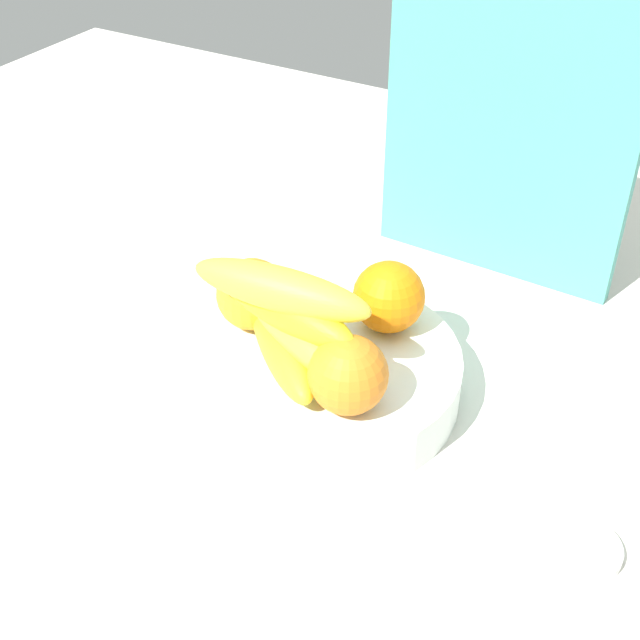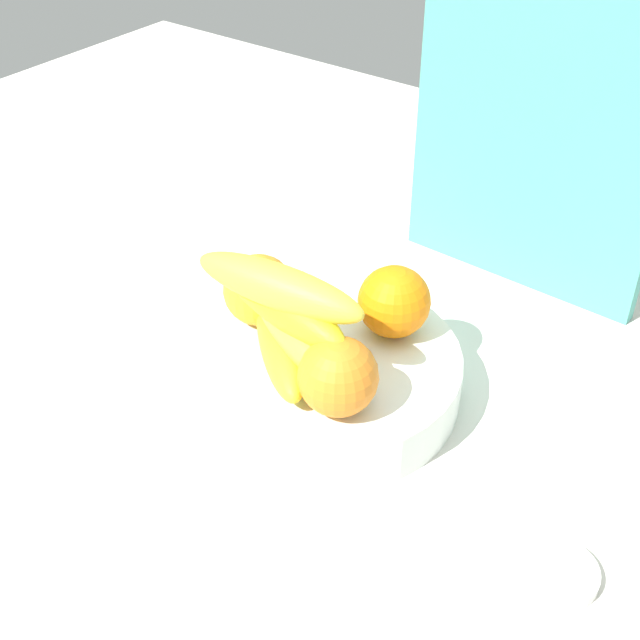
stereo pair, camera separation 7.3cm
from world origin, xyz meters
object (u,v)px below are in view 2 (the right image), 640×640
at_px(orange_front_left, 394,302).
at_px(jar_lid, 556,573).
at_px(fruit_bowl, 320,374).
at_px(banana_bunch, 282,313).
at_px(orange_front_right, 259,290).
at_px(cutting_board, 536,132).
at_px(orange_center, 338,376).

height_order(orange_front_left, jar_lid, orange_front_left).
bearing_deg(jar_lid, fruit_bowl, 166.75).
distance_m(orange_front_left, banana_bunch, 0.11).
xyz_separation_m(banana_bunch, jar_lid, (0.30, -0.04, -0.10)).
distance_m(orange_front_left, orange_front_right, 0.13).
height_order(fruit_bowl, banana_bunch, banana_bunch).
bearing_deg(cutting_board, fruit_bowl, -99.28).
relative_size(fruit_bowl, jar_lid, 4.09).
height_order(orange_front_left, orange_center, same).
xyz_separation_m(fruit_bowl, banana_bunch, (-0.02, -0.03, 0.08)).
bearing_deg(orange_center, banana_bunch, 163.07).
bearing_deg(orange_front_left, orange_center, -80.16).
relative_size(banana_bunch, jar_lid, 2.70).
bearing_deg(fruit_bowl, orange_front_right, 173.30).
xyz_separation_m(orange_front_right, jar_lid, (0.35, -0.07, -0.08)).
xyz_separation_m(fruit_bowl, orange_front_right, (-0.08, 0.01, 0.06)).
distance_m(orange_center, cutting_board, 0.36).
xyz_separation_m(orange_center, cutting_board, (0.00, 0.35, 0.10)).
distance_m(fruit_bowl, cutting_board, 0.34).
height_order(banana_bunch, jar_lid, banana_bunch).
bearing_deg(banana_bunch, orange_front_right, 148.25).
relative_size(orange_front_right, banana_bunch, 0.40).
bearing_deg(jar_lid, banana_bunch, 172.58).
xyz_separation_m(orange_front_right, cutting_board, (0.14, 0.29, 0.10)).
bearing_deg(fruit_bowl, orange_center, -41.72).
bearing_deg(fruit_bowl, cutting_board, 78.65).
bearing_deg(orange_center, orange_front_right, 156.47).
relative_size(orange_front_left, jar_lid, 1.07).
xyz_separation_m(fruit_bowl, orange_front_left, (0.04, 0.07, 0.06)).
xyz_separation_m(orange_front_right, orange_center, (0.14, -0.06, 0.00)).
height_order(orange_front_left, cutting_board, cutting_board).
bearing_deg(orange_front_right, jar_lid, -11.79).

